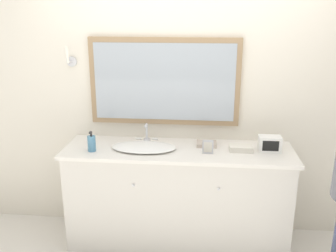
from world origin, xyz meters
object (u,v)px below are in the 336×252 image
object	(u,v)px
sink_basin	(144,147)
picture_frame	(208,147)
soap_bottle	(92,143)
appliance_box	(270,144)

from	to	relation	value
sink_basin	picture_frame	size ratio (longest dim) A/B	4.60
sink_basin	picture_frame	distance (m)	0.54
sink_basin	soap_bottle	bearing A→B (deg)	-167.76
sink_basin	appliance_box	distance (m)	1.04
sink_basin	picture_frame	bearing A→B (deg)	-6.69
picture_frame	soap_bottle	bearing A→B (deg)	-178.29
appliance_box	picture_frame	size ratio (longest dim) A/B	1.56
sink_basin	soap_bottle	xyz separation A→B (m)	(-0.42, -0.09, 0.05)
soap_bottle	picture_frame	world-z (taller)	soap_bottle
soap_bottle	sink_basin	bearing A→B (deg)	12.24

